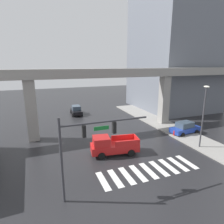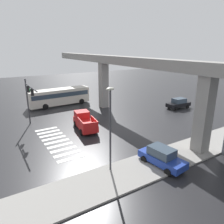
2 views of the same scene
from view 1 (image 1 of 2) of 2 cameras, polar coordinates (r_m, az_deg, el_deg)
The scene contains 10 objects.
ground_plane at distance 22.86m, azimuth 3.42°, elevation -10.32°, with size 120.00×120.00×0.00m, color #232326.
crosswalk_stripes at distance 18.51m, azimuth 10.93°, elevation -16.90°, with size 9.35×2.80×0.01m.
elevated_overpass at distance 26.44m, azimuth -1.81°, elevation 9.99°, with size 55.54×1.92×8.88m.
sidewalk_east at distance 29.16m, azimuth 18.71°, elevation -5.38°, with size 4.00×36.00×0.15m, color gray.
pickup_truck at distance 20.66m, azimuth -0.03°, elevation -10.07°, with size 5.32×2.63×2.08m.
sedan_blue at distance 28.38m, azimuth 21.02°, elevation -4.47°, with size 4.47×2.33×1.72m.
sedan_black at distance 37.12m, azimuth -10.68°, elevation 0.54°, with size 2.08×4.36×1.72m.
traffic_signal_mast at distance 13.29m, azimuth -7.90°, elevation -8.53°, with size 6.49×0.32×6.20m.
street_lamp_near_corner at distance 23.33m, azimuth 25.87°, elevation 0.58°, with size 0.44×0.70×7.24m.
fire_hydrant at distance 26.99m, azimuth 18.15°, elevation -6.12°, with size 0.24×0.24×0.85m.
Camera 1 is at (-8.73, -18.87, 9.51)m, focal length 30.45 mm.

